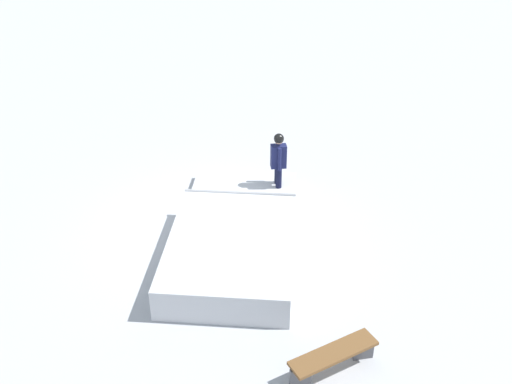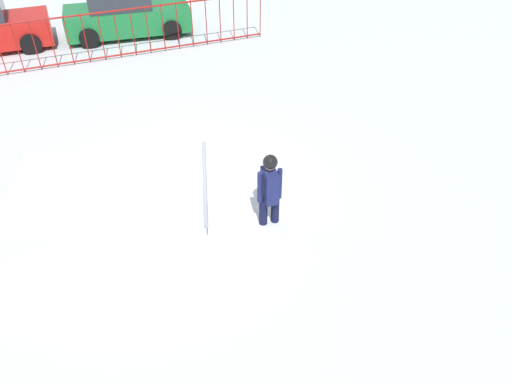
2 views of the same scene
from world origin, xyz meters
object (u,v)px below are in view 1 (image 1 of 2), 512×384
skateboard (251,185)px  park_bench (333,357)px  skate_ramp (234,240)px  skater (278,160)px

skateboard → park_bench: size_ratio=0.50×
skateboard → park_bench: bearing=-94.0°
skate_ramp → skateboard: (2.61, -0.90, -0.24)m
skateboard → park_bench: (-6.27, -0.18, 0.28)m
skater → skateboard: size_ratio=2.11×
skater → park_bench: (-5.76, 0.41, -0.65)m
skateboard → park_bench: park_bench is taller
skater → park_bench: bearing=-89.3°
skater → skateboard: skater is taller
skater → skateboard: 1.21m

